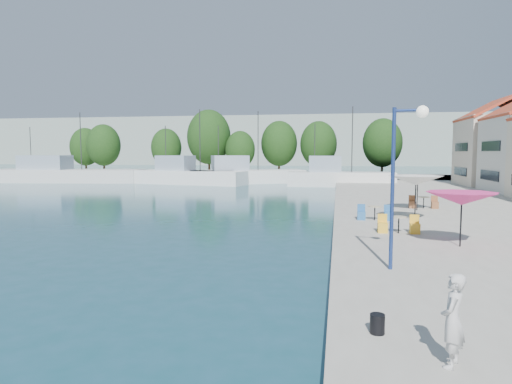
% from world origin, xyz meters
% --- Properties ---
extents(quay_far, '(90.00, 16.00, 0.60)m').
position_xyz_m(quay_far, '(-8.00, 67.00, 0.30)').
color(quay_far, gray).
rests_on(quay_far, ground).
extents(hill_west, '(180.00, 40.00, 16.00)m').
position_xyz_m(hill_west, '(-30.00, 160.00, 8.00)').
color(hill_west, '#8E9B90').
rests_on(hill_west, ground).
extents(hill_east, '(140.00, 40.00, 12.00)m').
position_xyz_m(hill_east, '(40.00, 180.00, 6.00)').
color(hill_east, '#8E9B90').
rests_on(hill_east, ground).
extents(building_06, '(9.00, 8.80, 10.20)m').
position_xyz_m(building_06, '(24.00, 51.00, 5.50)').
color(building_06, beige).
rests_on(building_06, quay_right).
extents(trawler_01, '(21.41, 7.88, 10.20)m').
position_xyz_m(trawler_01, '(-32.16, 55.51, 1.07)').
color(trawler_01, silver).
rests_on(trawler_01, ground).
extents(trawler_02, '(15.63, 7.08, 10.20)m').
position_xyz_m(trawler_02, '(-13.51, 54.73, 1.07)').
color(trawler_02, white).
rests_on(trawler_02, ground).
extents(trawler_03, '(15.99, 10.18, 10.20)m').
position_xyz_m(trawler_03, '(-6.45, 57.63, 1.07)').
color(trawler_03, white).
rests_on(trawler_03, ground).
extents(trawler_04, '(13.12, 3.82, 10.20)m').
position_xyz_m(trawler_04, '(6.20, 54.12, 1.07)').
color(trawler_04, silver).
rests_on(trawler_04, ground).
extents(tree_01, '(5.39, 5.39, 7.97)m').
position_xyz_m(tree_01, '(-38.27, 71.73, 5.20)').
color(tree_01, '#3F2B19').
rests_on(tree_01, quay_far).
extents(tree_02, '(5.67, 5.67, 8.39)m').
position_xyz_m(tree_02, '(-33.26, 68.98, 5.44)').
color(tree_02, '#3F2B19').
rests_on(tree_02, quay_far).
extents(tree_03, '(5.20, 5.20, 7.69)m').
position_xyz_m(tree_03, '(-22.86, 71.19, 5.04)').
color(tree_03, '#3F2B19').
rests_on(tree_03, quay_far).
extents(tree_04, '(7.15, 7.15, 10.58)m').
position_xyz_m(tree_04, '(-14.70, 69.19, 6.71)').
color(tree_04, '#3F2B19').
rests_on(tree_04, quay_far).
extents(tree_05, '(4.75, 4.75, 7.03)m').
position_xyz_m(tree_05, '(-9.24, 68.09, 4.66)').
color(tree_05, '#3F2B19').
rests_on(tree_05, quay_far).
extents(tree_06, '(5.91, 5.91, 8.74)m').
position_xyz_m(tree_06, '(-3.36, 70.98, 5.65)').
color(tree_06, '#3F2B19').
rests_on(tree_06, quay_far).
extents(tree_07, '(5.77, 5.77, 8.53)m').
position_xyz_m(tree_07, '(3.08, 69.55, 5.52)').
color(tree_07, '#3F2B19').
rests_on(tree_07, quay_far).
extents(tree_08, '(5.93, 5.93, 8.77)m').
position_xyz_m(tree_08, '(12.75, 68.46, 5.66)').
color(tree_08, '#3F2B19').
rests_on(tree_08, quay_far).
extents(umbrella_pink, '(2.70, 2.70, 2.12)m').
position_xyz_m(umbrella_pink, '(10.88, 15.30, 2.47)').
color(umbrella_pink, black).
rests_on(umbrella_pink, quay_right).
extents(umbrella_white, '(2.81, 2.81, 2.42)m').
position_xyz_m(umbrella_white, '(10.20, 21.69, 2.77)').
color(umbrella_white, black).
rests_on(umbrella_white, quay_right).
extents(umbrella_cream, '(2.84, 2.84, 2.14)m').
position_xyz_m(umbrella_cream, '(11.11, 26.63, 2.49)').
color(umbrella_cream, black).
rests_on(umbrella_cream, quay_right).
extents(cafe_table_01, '(1.82, 0.70, 0.76)m').
position_xyz_m(cafe_table_01, '(8.90, 17.90, 0.89)').
color(cafe_table_01, black).
rests_on(cafe_table_01, quay_right).
extents(cafe_table_02, '(1.82, 0.70, 0.76)m').
position_xyz_m(cafe_table_02, '(8.15, 21.77, 0.89)').
color(cafe_table_02, black).
rests_on(cafe_table_02, quay_right).
extents(cafe_table_03, '(1.82, 0.70, 0.76)m').
position_xyz_m(cafe_table_03, '(11.68, 27.64, 0.89)').
color(cafe_table_03, black).
rests_on(cafe_table_03, quay_right).
extents(street_lamp, '(1.03, 0.39, 5.03)m').
position_xyz_m(street_lamp, '(8.14, 11.19, 4.09)').
color(street_lamp, navy).
rests_on(street_lamp, quay_right).
extents(bollard, '(0.30, 0.30, 0.40)m').
position_xyz_m(bollard, '(7.00, 5.95, 0.80)').
color(bollard, black).
rests_on(bollard, quay_right).
extents(person, '(0.59, 0.69, 1.62)m').
position_xyz_m(person, '(8.12, 4.71, 1.41)').
color(person, silver).
rests_on(person, quay_right).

